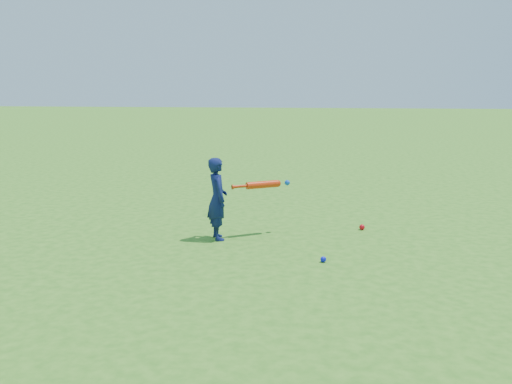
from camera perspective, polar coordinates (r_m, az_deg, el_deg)
ground at (r=6.79m, az=-10.74°, el=-4.98°), size 80.00×80.00×0.00m
child at (r=6.72m, az=-3.88°, el=-0.68°), size 0.36×0.42×0.98m
ground_ball_red at (r=7.35m, az=10.55°, el=-3.47°), size 0.07×0.07×0.07m
ground_ball_blue at (r=5.98m, az=6.74°, el=-6.70°), size 0.06×0.06×0.06m
bat_swing at (r=6.88m, az=0.90°, el=0.76°), size 0.67×0.45×0.09m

